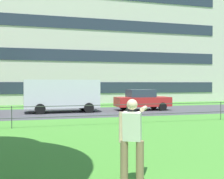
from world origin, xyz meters
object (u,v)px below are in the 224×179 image
(person_thrower, at_px, (132,138))
(panel_van_right, at_px, (62,94))
(car_red_far_right, at_px, (142,100))
(apartment_building_background, at_px, (72,45))

(person_thrower, relative_size, panel_van_right, 0.34)
(car_red_far_right, bearing_deg, panel_van_right, 178.89)
(panel_van_right, distance_m, apartment_building_background, 15.05)
(person_thrower, xyz_separation_m, apartment_building_background, (3.25, 28.85, 5.48))
(person_thrower, distance_m, apartment_building_background, 29.54)
(person_thrower, bearing_deg, car_red_far_right, 67.10)
(car_red_far_right, distance_m, apartment_building_background, 15.36)
(panel_van_right, bearing_deg, apartment_building_background, 78.37)
(person_thrower, height_order, panel_van_right, panel_van_right)
(car_red_far_right, relative_size, apartment_building_background, 0.12)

